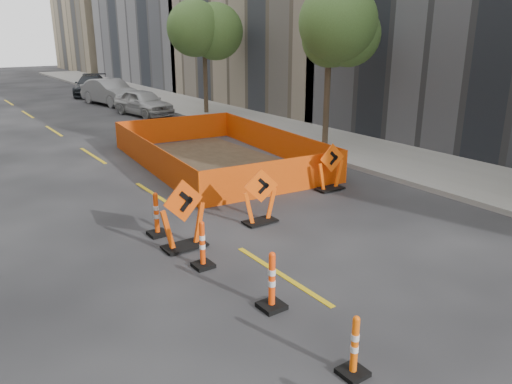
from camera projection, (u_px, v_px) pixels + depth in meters
sidewalk_right at (335, 143)px, 21.01m from camera, size 4.00×90.00×0.15m
bld_right_e at (117, 0)px, 59.31m from camera, size 12.00×14.00×16.00m
tree_r_b at (330, 33)px, 19.31m from camera, size 2.80×2.80×5.95m
tree_r_c at (204, 32)px, 27.13m from camera, size 2.80×2.80×5.95m
channelizer_3 at (355, 346)px, 6.90m from camera, size 0.37×0.37×0.95m
channelizer_4 at (272, 281)px, 8.56m from camera, size 0.42×0.42×1.07m
channelizer_5 at (202, 244)px, 10.09m from camera, size 0.40×0.40×1.01m
channelizer_6 at (156, 214)px, 11.66m from camera, size 0.42×0.42×1.06m
chevron_sign_left at (183, 214)px, 10.88m from camera, size 1.10×0.70×1.60m
chevron_sign_center at (260, 196)px, 12.35m from camera, size 1.08×0.85×1.42m
chevron_sign_right at (331, 167)px, 14.94m from camera, size 1.01×0.66×1.44m
safety_fence at (216, 149)px, 18.07m from camera, size 5.77×8.95×1.07m
parked_car_near at (143, 102)px, 28.20m from camera, size 2.41×4.47×1.45m
parked_car_mid at (110, 92)px, 32.18m from camera, size 2.55×5.16×1.63m
parked_car_far at (91, 85)px, 36.80m from camera, size 3.95×5.39×1.45m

